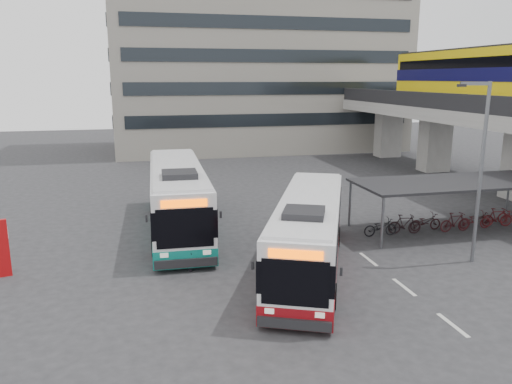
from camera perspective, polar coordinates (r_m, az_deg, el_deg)
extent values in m
plane|color=#28282B|center=(21.20, 6.56, -8.20)|extent=(120.00, 120.00, 0.00)
cube|color=gray|center=(43.97, 19.75, 5.26)|extent=(2.20, 1.60, 4.60)
cube|color=gray|center=(50.82, 14.87, 6.53)|extent=(2.20, 1.60, 4.60)
cube|color=gray|center=(38.85, 24.86, 7.99)|extent=(8.00, 32.00, 0.90)
cube|color=black|center=(36.61, 20.31, 9.72)|extent=(0.35, 32.00, 1.10)
cube|color=yellow|center=(38.96, 25.00, 11.75)|extent=(2.90, 20.00, 3.90)
cube|color=#0C0A3B|center=(38.96, 25.02, 12.05)|extent=(2.98, 20.02, 0.90)
cube|color=black|center=(38.98, 25.14, 13.22)|extent=(2.96, 19.20, 0.70)
cube|color=black|center=(39.01, 25.28, 14.61)|extent=(2.70, 19.60, 0.25)
cylinder|color=#595B60|center=(26.42, 10.67, -1.33)|extent=(0.12, 0.12, 2.40)
cylinder|color=#595B60|center=(31.51, 26.85, -0.22)|extent=(0.12, 0.12, 2.40)
cylinder|color=#595B60|center=(23.30, 14.24, -3.45)|extent=(0.12, 0.12, 2.40)
cube|color=black|center=(26.96, 21.72, 1.04)|extent=(10.00, 4.00, 0.12)
imported|color=black|center=(25.40, 13.89, -3.83)|extent=(1.71, 0.60, 0.90)
imported|color=black|center=(26.01, 16.52, -3.48)|extent=(1.66, 0.47, 1.00)
imported|color=black|center=(26.70, 19.01, -3.35)|extent=(1.71, 0.60, 0.90)
imported|color=black|center=(27.41, 21.38, -3.02)|extent=(1.66, 0.47, 1.00)
imported|color=#350C0F|center=(28.19, 23.61, -2.89)|extent=(1.71, 0.60, 0.90)
imported|color=#3F0C0F|center=(28.99, 25.73, -2.58)|extent=(1.66, 0.47, 1.00)
cube|color=gray|center=(56.26, -0.06, 17.94)|extent=(30.00, 15.00, 25.00)
cube|color=beige|center=(17.41, 21.56, -13.96)|extent=(0.15, 1.60, 0.01)
cube|color=beige|center=(19.69, 16.56, -10.37)|extent=(0.15, 1.60, 0.01)
cube|color=beige|center=(22.13, 12.71, -7.50)|extent=(0.15, 1.60, 0.01)
cube|color=white|center=(20.16, 6.09, -4.35)|extent=(6.47, 10.87, 2.49)
cube|color=maroon|center=(20.53, 6.01, -7.42)|extent=(6.52, 10.92, 0.68)
cube|color=black|center=(20.13, 6.10, -4.04)|extent=(6.53, 10.91, 1.04)
cube|color=#F75400|center=(14.73, 4.55, -7.11)|extent=(1.51, 0.72, 0.27)
cube|color=black|center=(17.16, 5.51, -2.41)|extent=(1.85, 1.88, 0.25)
cylinder|color=black|center=(17.46, 1.52, -11.30)|extent=(0.61, 0.94, 0.90)
cylinder|color=black|center=(23.38, 9.23, -5.07)|extent=(0.61, 0.94, 0.90)
cube|color=white|center=(25.61, -8.98, -0.27)|extent=(2.93, 12.10, 2.76)
cube|color=#0D7769|center=(25.93, -8.88, -3.02)|extent=(2.97, 12.15, 0.75)
cube|color=black|center=(25.59, -8.99, 0.00)|extent=(2.99, 12.13, 1.15)
cube|color=#F75400|center=(19.53, -8.22, -1.30)|extent=(1.79, 0.14, 0.30)
cube|color=black|center=(22.34, -8.74, 1.99)|extent=(1.58, 1.65, 0.28)
cylinder|color=black|center=(22.25, -11.47, -5.97)|extent=(0.33, 1.01, 1.00)
cylinder|color=black|center=(29.27, -6.86, -1.21)|extent=(0.33, 1.01, 1.00)
imported|color=black|center=(20.37, -7.56, -6.84)|extent=(0.39, 0.57, 1.53)
cylinder|color=#595B60|center=(22.30, 24.29, 1.78)|extent=(0.15, 0.15, 7.48)
cube|color=#595B60|center=(21.76, 23.78, 11.28)|extent=(1.11, 0.47, 0.14)
cube|color=black|center=(21.60, 22.45, 11.19)|extent=(0.36, 0.26, 0.11)
cube|color=#B00A0D|center=(21.81, -26.96, -5.75)|extent=(0.48, 0.25, 2.31)
cube|color=white|center=(21.64, -27.12, -4.24)|extent=(0.50, 0.16, 0.46)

